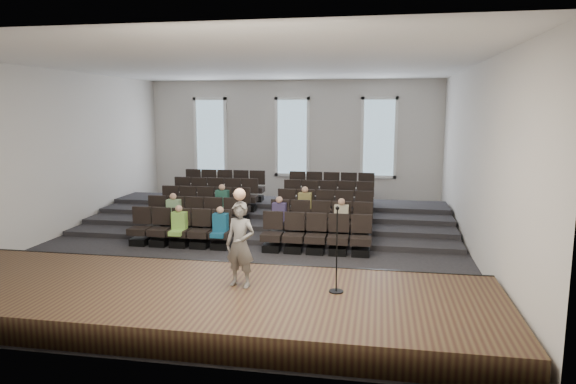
% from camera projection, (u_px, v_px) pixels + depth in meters
% --- Properties ---
extents(ground, '(14.00, 14.00, 0.00)m').
position_uv_depth(ground, '(251.00, 244.00, 14.68)').
color(ground, black).
rests_on(ground, ground).
extents(ceiling, '(12.00, 14.00, 0.02)m').
position_uv_depth(ceiling, '(249.00, 65.00, 13.88)').
color(ceiling, white).
rests_on(ceiling, ground).
extents(wall_back, '(12.00, 0.04, 5.00)m').
position_uv_depth(wall_back, '(293.00, 142.00, 21.10)').
color(wall_back, silver).
rests_on(wall_back, ground).
extents(wall_front, '(12.00, 0.04, 5.00)m').
position_uv_depth(wall_front, '(131.00, 202.00, 7.46)').
color(wall_front, silver).
rests_on(wall_front, ground).
extents(wall_left, '(0.04, 14.00, 5.00)m').
position_uv_depth(wall_left, '(55.00, 154.00, 15.33)').
color(wall_left, silver).
rests_on(wall_left, ground).
extents(wall_right, '(0.04, 14.00, 5.00)m').
position_uv_depth(wall_right, '(477.00, 161.00, 13.23)').
color(wall_right, silver).
rests_on(wall_right, ground).
extents(stage, '(11.80, 3.60, 0.50)m').
position_uv_depth(stage, '(185.00, 301.00, 9.68)').
color(stage, '#46351E').
rests_on(stage, ground).
extents(stage_lip, '(11.80, 0.06, 0.52)m').
position_uv_depth(stage_lip, '(214.00, 272.00, 11.40)').
color(stage_lip, black).
rests_on(stage_lip, ground).
extents(risers, '(11.80, 4.80, 0.60)m').
position_uv_depth(risers, '(274.00, 215.00, 17.73)').
color(risers, black).
rests_on(risers, ground).
extents(seating_rows, '(6.80, 4.70, 1.67)m').
position_uv_depth(seating_rows, '(263.00, 211.00, 16.07)').
color(seating_rows, black).
rests_on(seating_rows, ground).
extents(windows, '(8.44, 0.10, 3.24)m').
position_uv_depth(windows, '(292.00, 137.00, 21.00)').
color(windows, white).
rests_on(windows, wall_back).
extents(audience, '(5.45, 2.64, 1.10)m').
position_uv_depth(audience, '(246.00, 213.00, 15.03)').
color(audience, '#88C74F').
rests_on(audience, seating_rows).
extents(speaker, '(0.67, 0.52, 1.63)m').
position_uv_depth(speaker, '(240.00, 244.00, 9.64)').
color(speaker, slate).
rests_on(speaker, stage).
extents(mic_stand, '(0.27, 0.27, 1.61)m').
position_uv_depth(mic_stand, '(336.00, 267.00, 9.38)').
color(mic_stand, black).
rests_on(mic_stand, stage).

